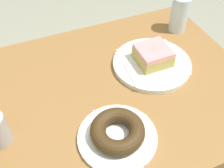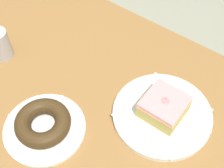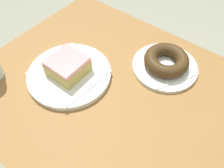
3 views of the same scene
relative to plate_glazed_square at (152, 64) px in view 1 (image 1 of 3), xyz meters
name	(u,v)px [view 1 (image 1 of 3)]	position (x,y,z in m)	size (l,w,h in m)	color
table	(59,128)	(0.32, 0.04, -0.11)	(1.15, 0.61, 0.73)	olive
plate_glazed_square	(152,64)	(0.00, 0.00, 0.00)	(0.24, 0.24, 0.02)	white
napkin_glazed_square	(152,62)	(0.00, 0.00, 0.01)	(0.17, 0.17, 0.00)	white
donut_glazed_square	(153,55)	(0.00, 0.00, 0.04)	(0.09, 0.09, 0.05)	tan
plate_chocolate_ring	(117,137)	(0.20, 0.19, 0.00)	(0.19, 0.19, 0.01)	white
napkin_chocolate_ring	(117,136)	(0.20, 0.19, 0.00)	(0.14, 0.14, 0.00)	white
donut_chocolate_ring	(117,131)	(0.20, 0.19, 0.02)	(0.13, 0.13, 0.04)	#402C15
water_glass	(179,14)	(-0.17, -0.13, 0.05)	(0.06, 0.06, 0.12)	silver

